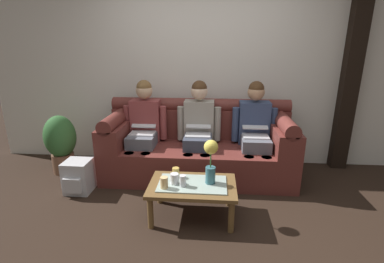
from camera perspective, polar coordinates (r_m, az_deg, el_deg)
ground_plane at (r=2.81m, az=-0.26°, el=-18.84°), size 14.00×14.00×0.00m
back_wall_patterned at (r=3.97m, az=1.90°, el=14.35°), size 6.00×0.12×2.90m
timber_pillar at (r=4.21m, az=29.71°, el=12.33°), size 0.20×0.20×2.90m
couch at (r=3.67m, az=1.31°, el=-3.23°), size 2.36×0.88×0.96m
person_left at (r=3.68m, az=-9.66°, el=1.34°), size 0.56×0.67×1.22m
person_middle at (r=3.57m, az=1.34°, el=1.10°), size 0.56×0.67×1.22m
person_right at (r=3.60m, az=12.58°, el=0.81°), size 0.56×0.67×1.22m
coffee_table at (r=2.81m, az=0.08°, el=-11.43°), size 0.85×0.54×0.36m
flower_vase at (r=2.68m, az=3.81°, el=-5.40°), size 0.13×0.13×0.44m
cup_near_left at (r=2.70m, az=-1.87°, el=-9.92°), size 0.06×0.06×0.11m
cup_near_right at (r=2.88m, az=-3.30°, el=-8.28°), size 0.07×0.07×0.10m
cup_far_center at (r=2.68m, az=-5.65°, el=-10.24°), size 0.07×0.07×0.11m
cup_far_left at (r=2.76m, az=-3.56°, el=-9.48°), size 0.08×0.08×0.10m
backpack_left at (r=3.55m, az=-21.99°, el=-8.47°), size 0.29×0.32×0.38m
potted_plant at (r=4.08m, az=-25.01°, el=-1.84°), size 0.40×0.40×0.78m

